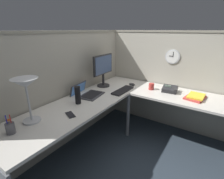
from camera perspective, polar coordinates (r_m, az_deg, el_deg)
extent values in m
plane|color=#2D3842|center=(2.61, 6.70, -17.96)|extent=(6.80, 6.80, 0.00)
cube|color=#A8A393|center=(2.45, -15.07, -0.33)|extent=(2.57, 0.10, 1.55)
cube|color=gray|center=(2.31, -16.91, 18.40)|extent=(2.57, 0.12, 0.03)
cube|color=#A8A393|center=(2.92, 19.91, 2.39)|extent=(0.10, 2.37, 1.55)
cube|color=gray|center=(2.80, 21.89, 17.99)|extent=(0.12, 2.37, 0.03)
cube|color=beige|center=(2.20, -8.13, -3.89)|extent=(2.35, 0.66, 0.03)
cube|color=beige|center=(2.50, 24.90, -2.57)|extent=(0.66, 1.49, 0.03)
cylinder|color=slate|center=(2.59, 5.48, -8.85)|extent=(0.05, 0.05, 0.70)
cylinder|color=#232326|center=(2.69, -2.97, 1.41)|extent=(0.20, 0.20, 0.02)
cylinder|color=#232326|center=(2.66, -3.01, 3.45)|extent=(0.04, 0.04, 0.20)
cube|color=#232326|center=(2.61, -3.10, 8.52)|extent=(0.46, 0.04, 0.30)
cube|color=#384C72|center=(2.60, -2.77, 8.48)|extent=(0.42, 0.02, 0.26)
cube|color=#38383D|center=(2.32, -6.98, -1.88)|extent=(0.37, 0.29, 0.02)
cube|color=black|center=(2.32, -6.99, -1.65)|extent=(0.31, 0.22, 0.00)
cube|color=#38383D|center=(2.43, -11.54, -0.21)|extent=(0.35, 0.12, 0.22)
cube|color=#4C84D8|center=(2.43, -11.39, -0.24)|extent=(0.31, 0.10, 0.18)
cube|color=black|center=(2.47, 3.72, -0.30)|extent=(0.43, 0.14, 0.02)
ellipsoid|color=#232326|center=(2.74, 6.86, 1.78)|extent=(0.06, 0.10, 0.03)
cylinder|color=#B7BABF|center=(1.87, -25.66, -9.51)|extent=(0.17, 0.17, 0.02)
cylinder|color=#B7BABF|center=(1.79, -26.57, -4.11)|extent=(0.02, 0.02, 0.38)
cone|color=#B7BABF|center=(1.72, -27.59, 1.99)|extent=(0.24, 0.24, 0.09)
cylinder|color=#4C4C51|center=(1.74, -31.41, -11.24)|extent=(0.08, 0.08, 0.10)
cylinder|color=#1E1EB2|center=(1.71, -32.28, -9.40)|extent=(0.01, 0.01, 0.13)
cylinder|color=#B21E1E|center=(1.71, -31.29, -9.26)|extent=(0.01, 0.01, 0.13)
cylinder|color=#D8591E|center=(1.72, -31.95, -8.86)|extent=(0.03, 0.03, 0.01)
cube|color=black|center=(1.85, -14.07, -8.36)|extent=(0.12, 0.16, 0.01)
cylinder|color=black|center=(2.07, -11.65, -1.90)|extent=(0.07, 0.07, 0.22)
cube|color=#232326|center=(2.58, 19.12, 0.02)|extent=(0.21, 0.22, 0.10)
cube|color=#8CA58C|center=(2.57, 18.56, 0.97)|extent=(0.02, 0.09, 0.04)
cube|color=#232326|center=(2.56, 21.03, 0.14)|extent=(0.19, 0.06, 0.04)
cube|color=#BF3F38|center=(2.47, 26.48, -2.48)|extent=(0.31, 0.26, 0.02)
cube|color=yellow|center=(2.47, 26.84, -1.94)|extent=(0.27, 0.20, 0.02)
cylinder|color=#B2332D|center=(2.59, 13.30, 1.03)|extent=(0.08, 0.08, 0.10)
cylinder|color=#B7BABF|center=(2.78, 20.03, 10.50)|extent=(0.03, 0.22, 0.22)
cylinder|color=white|center=(2.77, 19.94, 10.46)|extent=(0.00, 0.19, 0.19)
cube|color=black|center=(2.77, 19.54, 10.72)|extent=(0.00, 0.06, 0.01)
cube|color=black|center=(2.76, 20.21, 11.14)|extent=(0.00, 0.01, 0.08)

